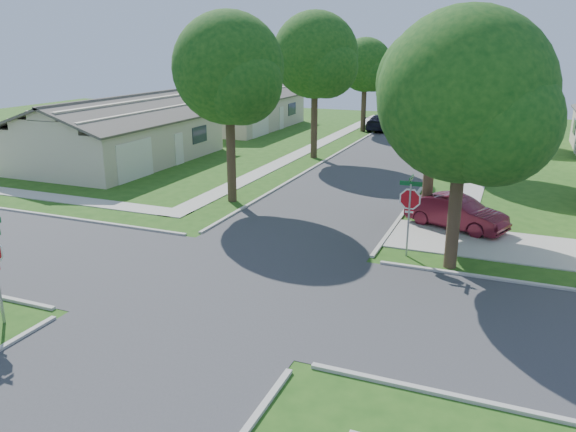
# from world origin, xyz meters

# --- Properties ---
(ground) EXTENTS (100.00, 100.00, 0.00)m
(ground) POSITION_xyz_m (0.00, 0.00, 0.00)
(ground) COLOR #224C14
(ground) RESTS_ON ground
(road_ns) EXTENTS (7.00, 100.00, 0.02)m
(road_ns) POSITION_xyz_m (0.00, 0.00, 0.00)
(road_ns) COLOR #333335
(road_ns) RESTS_ON ground
(sidewalk_ne) EXTENTS (1.20, 40.00, 0.04)m
(sidewalk_ne) POSITION_xyz_m (6.10, 26.00, 0.02)
(sidewalk_ne) COLOR #9E9B91
(sidewalk_ne) RESTS_ON ground
(sidewalk_nw) EXTENTS (1.20, 40.00, 0.04)m
(sidewalk_nw) POSITION_xyz_m (-6.10, 26.00, 0.02)
(sidewalk_nw) COLOR #9E9B91
(sidewalk_nw) RESTS_ON ground
(driveway) EXTENTS (8.80, 3.60, 0.05)m
(driveway) POSITION_xyz_m (7.90, 7.10, 0.03)
(driveway) COLOR #9E9B91
(driveway) RESTS_ON ground
(stop_sign_ne) EXTENTS (1.05, 0.80, 2.98)m
(stop_sign_ne) POSITION_xyz_m (4.70, 4.70, 2.03)
(stop_sign_ne) COLOR gray
(stop_sign_ne) RESTS_ON ground
(tree_e_near) EXTENTS (4.97, 4.80, 8.28)m
(tree_e_near) POSITION_xyz_m (4.75, 9.01, 5.64)
(tree_e_near) COLOR #38281C
(tree_e_near) RESTS_ON ground
(tree_e_mid) EXTENTS (5.59, 5.40, 9.21)m
(tree_e_mid) POSITION_xyz_m (4.76, 21.01, 6.25)
(tree_e_mid) COLOR #38281C
(tree_e_mid) RESTS_ON ground
(tree_e_far) EXTENTS (5.17, 5.00, 8.72)m
(tree_e_far) POSITION_xyz_m (4.75, 34.01, 5.98)
(tree_e_far) COLOR #38281C
(tree_e_far) RESTS_ON ground
(tree_w_near) EXTENTS (5.38, 5.20, 8.97)m
(tree_w_near) POSITION_xyz_m (-4.64, 9.01, 6.12)
(tree_w_near) COLOR #38281C
(tree_w_near) RESTS_ON ground
(tree_w_mid) EXTENTS (5.80, 5.60, 9.56)m
(tree_w_mid) POSITION_xyz_m (-4.64, 21.01, 6.49)
(tree_w_mid) COLOR #38281C
(tree_w_mid) RESTS_ON ground
(tree_w_far) EXTENTS (4.76, 4.60, 8.04)m
(tree_w_far) POSITION_xyz_m (-4.65, 34.01, 5.51)
(tree_w_far) COLOR #38281C
(tree_w_far) RESTS_ON ground
(tree_ne_corner) EXTENTS (5.80, 5.60, 8.66)m
(tree_ne_corner) POSITION_xyz_m (6.36, 4.21, 5.59)
(tree_ne_corner) COLOR #38281C
(tree_ne_corner) RESTS_ON ground
(house_nw_near) EXTENTS (8.42, 13.60, 4.23)m
(house_nw_near) POSITION_xyz_m (-15.99, 15.00, 1.52)
(house_nw_near) COLOR #B6A790
(house_nw_near) RESTS_ON ground
(house_nw_far) EXTENTS (8.42, 13.60, 4.23)m
(house_nw_far) POSITION_xyz_m (-15.99, 32.00, 1.52)
(house_nw_far) COLOR #B6A790
(house_nw_far) RESTS_ON ground
(car_driveway) EXTENTS (4.43, 2.86, 1.38)m
(car_driveway) POSITION_xyz_m (6.00, 8.70, 0.69)
(car_driveway) COLOR #4D101C
(car_driveway) RESTS_ON ground
(car_curb_east) EXTENTS (1.80, 4.24, 1.43)m
(car_curb_east) POSITION_xyz_m (1.20, 29.27, 0.72)
(car_curb_east) COLOR black
(car_curb_east) RESTS_ON ground
(car_curb_west) EXTENTS (2.44, 5.13, 1.44)m
(car_curb_west) POSITION_xyz_m (-3.20, 35.27, 0.72)
(car_curb_west) COLOR black
(car_curb_west) RESTS_ON ground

